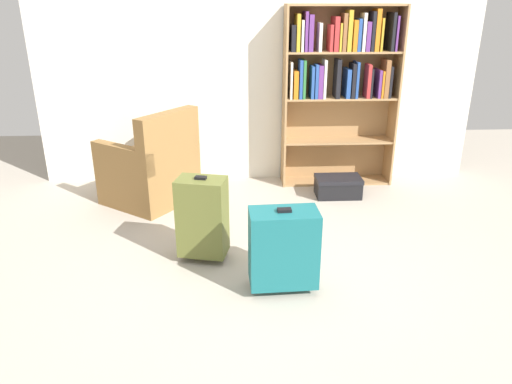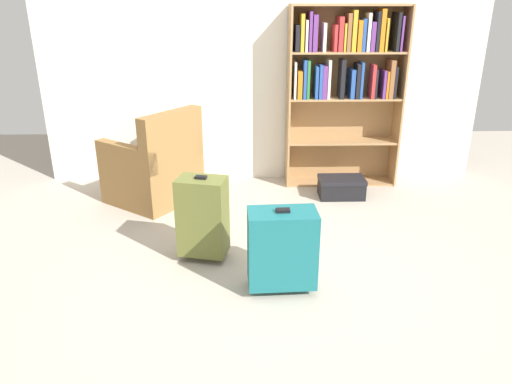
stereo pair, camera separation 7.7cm
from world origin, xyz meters
name	(u,v)px [view 1 (the left image)]	position (x,y,z in m)	size (l,w,h in m)	color
ground_plane	(274,276)	(0.00, 0.00, 0.00)	(7.89, 7.89, 0.00)	#B2A899
back_wall	(258,55)	(0.00, 2.09, 1.30)	(4.51, 0.10, 2.60)	silver
bookshelf	(339,79)	(0.80, 1.89, 1.08)	(1.14, 0.30, 1.78)	#A87F51
armchair	(152,170)	(-1.04, 1.43, 0.32)	(0.98, 0.98, 0.90)	olive
mug	(211,193)	(-0.50, 1.48, 0.05)	(0.12, 0.08, 0.10)	#1959A5
storage_box	(338,186)	(0.76, 1.46, 0.10)	(0.44, 0.28, 0.20)	black
suitcase_olive	(202,217)	(-0.51, 0.29, 0.34)	(0.39, 0.30, 0.66)	brown
suitcase_teal	(283,248)	(0.04, -0.15, 0.31)	(0.46, 0.27, 0.59)	#19666B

